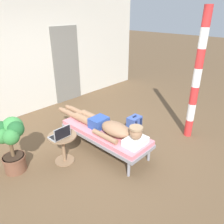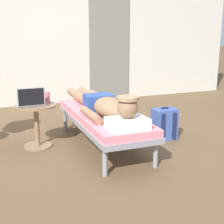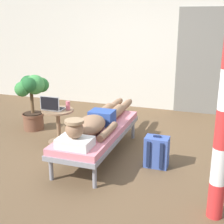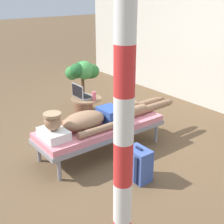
% 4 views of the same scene
% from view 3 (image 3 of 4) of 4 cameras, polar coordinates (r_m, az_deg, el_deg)
% --- Properties ---
extents(ground_plane, '(40.00, 40.00, 0.00)m').
position_cam_3_polar(ground_plane, '(4.53, -1.98, -7.14)').
color(ground_plane, brown).
extents(house_wall_back, '(7.60, 0.20, 2.70)m').
position_cam_3_polar(house_wall_back, '(6.56, 6.18, 12.49)').
color(house_wall_back, beige).
rests_on(house_wall_back, ground).
extents(house_door_panel, '(0.84, 0.03, 2.04)m').
position_cam_3_polar(house_door_panel, '(6.32, 15.50, 8.81)').
color(house_door_panel, slate).
rests_on(house_door_panel, ground).
extents(lounge_chair, '(0.65, 1.81, 0.42)m').
position_cam_3_polar(lounge_chair, '(4.26, -2.59, -3.77)').
color(lounge_chair, gray).
rests_on(lounge_chair, ground).
extents(person_reclining, '(0.53, 2.17, 0.33)m').
position_cam_3_polar(person_reclining, '(4.17, -2.80, -1.69)').
color(person_reclining, white).
rests_on(person_reclining, lounge_chair).
extents(side_table, '(0.48, 0.48, 0.52)m').
position_cam_3_polar(side_table, '(4.78, -9.82, -1.50)').
color(side_table, '#8C6B4C').
rests_on(side_table, ground).
extents(laptop, '(0.31, 0.24, 0.23)m').
position_cam_3_polar(laptop, '(4.70, -10.89, 1.01)').
color(laptop, '#A5A8AD').
rests_on(laptop, side_table).
extents(drink_glass, '(0.06, 0.06, 0.13)m').
position_cam_3_polar(drink_glass, '(4.69, -8.07, 1.19)').
color(drink_glass, '#D86672').
rests_on(drink_glass, side_table).
extents(backpack, '(0.30, 0.26, 0.42)m').
position_cam_3_polar(backpack, '(4.06, 8.17, -7.25)').
color(backpack, '#3F59A5').
rests_on(backpack, ground).
extents(potted_plant, '(0.47, 0.60, 0.95)m').
position_cam_3_polar(potted_plant, '(5.37, -14.44, 3.15)').
color(potted_plant, brown).
rests_on(potted_plant, ground).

